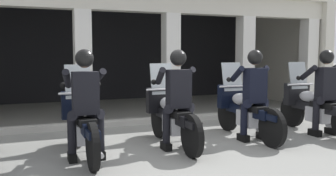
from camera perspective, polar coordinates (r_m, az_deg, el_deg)
The scene contains 11 objects.
ground_plane at distance 8.76m, azimuth -6.21°, elevation -4.64°, with size 80.00×80.00×0.00m, color gray.
station_building at distance 10.49m, azimuth -9.44°, elevation 7.70°, with size 11.24×4.55×3.04m.
kerb_strip at distance 7.95m, azimuth -5.04°, elevation -5.22°, with size 10.74×0.24×0.12m, color #B7B5AD.
motorcycle_left at distance 5.67m, azimuth -13.03°, elevation -5.15°, with size 0.62×2.04×1.35m.
police_officer_left at distance 5.33m, azimuth -12.69°, elevation -1.06°, with size 0.63×0.61×1.58m.
motorcycle_center at distance 6.14m, azimuth 0.48°, elevation -4.21°, with size 0.62×2.04×1.35m.
police_officer_center at distance 5.82m, azimuth 1.52°, elevation -0.40°, with size 0.63×0.61×1.58m.
motorcycle_right at distance 6.85m, azimuth 11.72°, elevation -3.31°, with size 0.62×2.04×1.35m.
police_officer_right at distance 6.57m, azimuth 13.14°, elevation 0.13°, with size 0.63×0.61×1.58m.
motorcycle_far_right at distance 7.64m, azimuth 21.50°, elevation -2.67°, with size 0.62×2.04×1.35m.
police_officer_far_right at distance 7.39m, azimuth 23.10°, elevation 0.42°, with size 0.63×0.61×1.58m.
Camera 1 is at (-2.26, -5.32, 1.53)m, focal length 39.42 mm.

